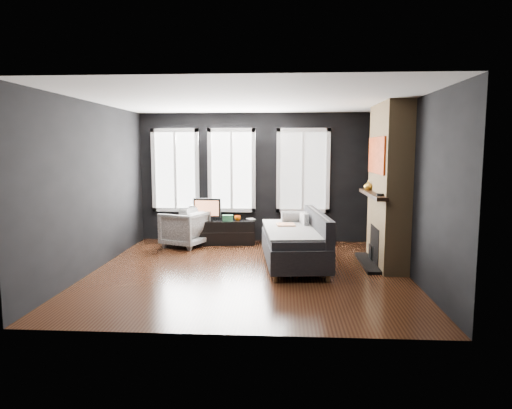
# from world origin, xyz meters

# --- Properties ---
(floor) EXTENTS (5.00, 5.00, 0.00)m
(floor) POSITION_xyz_m (0.00, 0.00, 0.00)
(floor) COLOR black
(floor) RESTS_ON ground
(ceiling) EXTENTS (5.00, 5.00, 0.00)m
(ceiling) POSITION_xyz_m (0.00, 0.00, 2.70)
(ceiling) COLOR white
(ceiling) RESTS_ON ground
(wall_back) EXTENTS (5.00, 0.02, 2.70)m
(wall_back) POSITION_xyz_m (0.00, 2.50, 1.35)
(wall_back) COLOR black
(wall_back) RESTS_ON ground
(wall_left) EXTENTS (0.02, 5.00, 2.70)m
(wall_left) POSITION_xyz_m (-2.50, 0.00, 1.35)
(wall_left) COLOR black
(wall_left) RESTS_ON ground
(wall_right) EXTENTS (0.02, 5.00, 2.70)m
(wall_right) POSITION_xyz_m (2.50, 0.00, 1.35)
(wall_right) COLOR black
(wall_right) RESTS_ON ground
(windows) EXTENTS (4.00, 0.16, 1.76)m
(windows) POSITION_xyz_m (-0.45, 2.46, 2.38)
(windows) COLOR white
(windows) RESTS_ON wall_back
(fireplace) EXTENTS (0.70, 1.62, 2.70)m
(fireplace) POSITION_xyz_m (2.30, 0.60, 1.35)
(fireplace) COLOR #93724C
(fireplace) RESTS_ON floor
(sofa) EXTENTS (1.28, 2.22, 0.91)m
(sofa) POSITION_xyz_m (0.73, 0.45, 0.46)
(sofa) COLOR black
(sofa) RESTS_ON floor
(stripe_pillow) EXTENTS (0.15, 0.37, 0.36)m
(stripe_pillow) POSITION_xyz_m (0.92, 0.89, 0.66)
(stripe_pillow) COLOR gray
(stripe_pillow) RESTS_ON sofa
(armchair) EXTENTS (0.96, 0.98, 0.79)m
(armchair) POSITION_xyz_m (-1.44, 1.82, 0.39)
(armchair) COLOR silver
(armchair) RESTS_ON floor
(media_console) EXTENTS (1.47, 0.61, 0.49)m
(media_console) POSITION_xyz_m (-0.76, 2.10, 0.25)
(media_console) COLOR black
(media_console) RESTS_ON floor
(monitor) EXTENTS (0.59, 0.18, 0.52)m
(monitor) POSITION_xyz_m (-1.02, 2.07, 0.75)
(monitor) COLOR black
(monitor) RESTS_ON media_console
(desk_fan) EXTENTS (0.25, 0.25, 0.33)m
(desk_fan) POSITION_xyz_m (-1.30, 2.00, 0.66)
(desk_fan) COLOR #949494
(desk_fan) RESTS_ON media_console
(mug) EXTENTS (0.13, 0.11, 0.13)m
(mug) POSITION_xyz_m (-0.39, 2.11, 0.56)
(mug) COLOR #F85902
(mug) RESTS_ON media_console
(book) EXTENTS (0.14, 0.08, 0.20)m
(book) POSITION_xyz_m (-0.19, 2.22, 0.59)
(book) COLOR gray
(book) RESTS_ON media_console
(storage_box) EXTENTS (0.22, 0.15, 0.12)m
(storage_box) POSITION_xyz_m (-0.59, 2.07, 0.55)
(storage_box) COLOR #2C6E42
(storage_box) RESTS_ON media_console
(mantel_vase) EXTENTS (0.21, 0.22, 0.16)m
(mantel_vase) POSITION_xyz_m (2.05, 1.05, 1.31)
(mantel_vase) COLOR gold
(mantel_vase) RESTS_ON fireplace
(mantel_clock) EXTENTS (0.14, 0.14, 0.04)m
(mantel_clock) POSITION_xyz_m (2.05, 0.05, 1.25)
(mantel_clock) COLOR black
(mantel_clock) RESTS_ON fireplace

